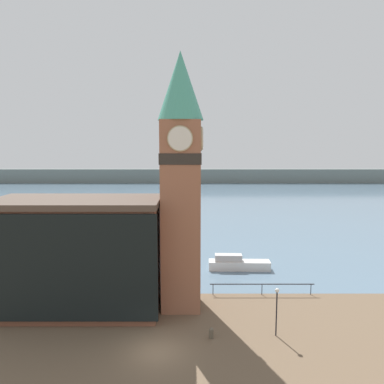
% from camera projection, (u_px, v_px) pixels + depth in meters
% --- Properties ---
extents(ground_plane, '(160.00, 160.00, 0.00)m').
position_uv_depth(ground_plane, '(157.00, 352.00, 26.06)').
color(ground_plane, brown).
extents(water, '(160.00, 120.00, 0.00)m').
position_uv_depth(water, '(182.00, 200.00, 95.57)').
color(water, slate).
rests_on(water, ground_plane).
extents(far_shoreline, '(180.00, 3.00, 5.00)m').
position_uv_depth(far_shoreline, '(185.00, 176.00, 134.90)').
color(far_shoreline, slate).
rests_on(far_shoreline, water).
extents(pier_railing, '(9.98, 0.08, 1.09)m').
position_uv_depth(pier_railing, '(261.00, 285.00, 35.74)').
color(pier_railing, '#232328').
rests_on(pier_railing, ground_plane).
extents(clock_tower, '(3.83, 3.83, 21.92)m').
position_uv_depth(clock_tower, '(180.00, 176.00, 31.75)').
color(clock_tower, '#935B42').
rests_on(clock_tower, ground_plane).
extents(pier_building, '(14.24, 6.71, 9.79)m').
position_uv_depth(pier_building, '(77.00, 255.00, 31.93)').
color(pier_building, brown).
rests_on(pier_building, ground_plane).
extents(boat_near, '(7.04, 1.79, 1.76)m').
position_uv_depth(boat_near, '(237.00, 264.00, 42.91)').
color(boat_near, silver).
rests_on(boat_near, water).
extents(mooring_bollard_near, '(0.36, 0.36, 0.83)m').
position_uv_depth(mooring_bollard_near, '(211.00, 332.00, 27.83)').
color(mooring_bollard_near, brown).
rests_on(mooring_bollard_near, ground_plane).
extents(lamp_post, '(0.32, 0.32, 3.73)m').
position_uv_depth(lamp_post, '(276.00, 302.00, 27.91)').
color(lamp_post, black).
rests_on(lamp_post, ground_plane).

